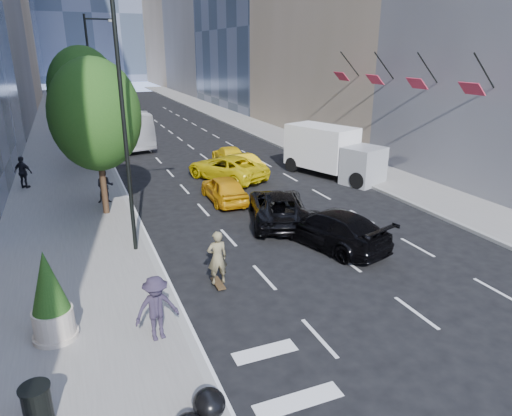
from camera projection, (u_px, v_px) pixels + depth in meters
name	position (u px, v px, depth m)	size (l,w,h in m)	color
ground	(324.00, 266.00, 17.52)	(160.00, 160.00, 0.00)	black
sidewalk_left	(64.00, 142.00, 40.47)	(6.00, 120.00, 0.15)	slate
sidewalk_right	(261.00, 129.00, 47.28)	(4.00, 120.00, 0.15)	slate
lamp_near	(127.00, 108.00, 16.83)	(2.13, 0.22, 10.00)	black
lamp_far	(94.00, 80.00, 32.56)	(2.13, 0.22, 10.00)	black
tree_near	(95.00, 115.00, 21.16)	(4.20, 4.20, 7.46)	#301F13
tree_mid	(84.00, 90.00, 29.78)	(4.50, 4.50, 7.99)	#301F13
tree_far	(78.00, 87.00, 41.37)	(3.90, 3.90, 6.92)	#301F13
traffic_signal	(83.00, 85.00, 48.77)	(2.48, 0.53, 5.20)	black
facade_flags	(397.00, 78.00, 28.03)	(1.85, 13.30, 2.05)	black
skateboarder	(217.00, 261.00, 15.68)	(0.71, 0.46, 1.93)	#6F6545
black_sedan_lincoln	(278.00, 206.00, 21.77)	(2.52, 5.47, 1.52)	black
black_sedan_mercedes	(330.00, 228.00, 19.10)	(2.20, 5.42, 1.57)	black
taxi_a	(224.00, 189.00, 24.68)	(1.71, 4.26, 1.45)	orange
taxi_b	(238.00, 164.00, 30.09)	(1.49, 4.28, 1.41)	yellow
taxi_c	(227.00, 168.00, 28.79)	(2.60, 5.63, 1.56)	#D4BA0B
taxi_d	(229.00, 155.00, 32.74)	(1.83, 4.50, 1.30)	yellow
city_bus	(113.00, 124.00, 39.71)	(2.89, 12.33, 3.44)	silver
box_truck	(332.00, 152.00, 29.39)	(4.48, 7.02, 3.16)	silver
pedestrian_a	(105.00, 186.00, 23.99)	(0.87, 0.68, 1.80)	black
pedestrian_b	(23.00, 172.00, 26.49)	(1.11, 0.46, 1.89)	black
pedestrian_c	(157.00, 308.00, 12.56)	(1.24, 0.71, 1.92)	#282132
trash_can	(37.00, 406.00, 9.81)	(0.61, 0.61, 0.91)	black
planter_shrub	(50.00, 298.00, 12.50)	(1.11, 1.11, 2.66)	#BEB19E
garbage_bags	(201.00, 413.00, 9.82)	(1.26, 1.22, 0.62)	black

